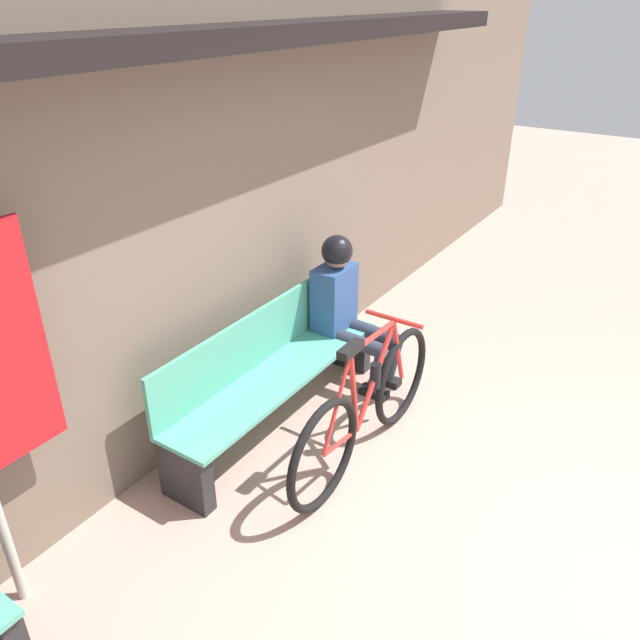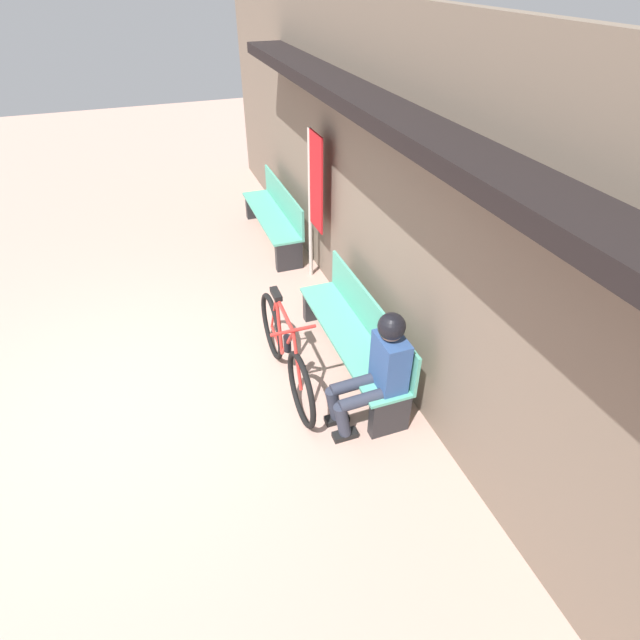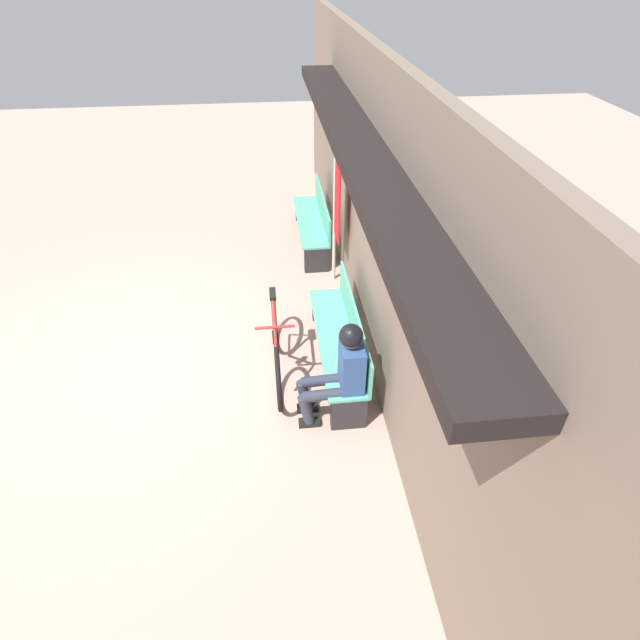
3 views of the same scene
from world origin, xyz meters
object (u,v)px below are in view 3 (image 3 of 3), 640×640
object	(u,v)px
park_bench_near	(341,339)
bicycle	(276,345)
park_bench_far	(314,221)
banner_pole	(337,206)
person_seated	(341,368)

from	to	relation	value
park_bench_near	bicycle	bearing A→B (deg)	-88.49
park_bench_far	banner_pole	world-z (taller)	banner_pole
park_bench_far	banner_pole	size ratio (longest dim) A/B	0.98
park_bench_near	park_bench_far	size ratio (longest dim) A/B	1.04
park_bench_far	park_bench_near	bearing A→B (deg)	0.02
bicycle	person_seated	xyz separation A→B (m)	(0.74, 0.61, 0.28)
banner_pole	bicycle	bearing A→B (deg)	-27.40
park_bench_near	bicycle	world-z (taller)	bicycle
park_bench_far	bicycle	bearing A→B (deg)	-13.69
park_bench_far	banner_pole	xyz separation A→B (m)	(1.27, 0.17, 0.81)
bicycle	park_bench_far	xyz separation A→B (m)	(-3.01, 0.73, 0.01)
bicycle	park_bench_far	size ratio (longest dim) A/B	0.91
park_bench_near	park_bench_far	world-z (taller)	same
person_seated	banner_pole	bearing A→B (deg)	173.29
person_seated	banner_pole	xyz separation A→B (m)	(-2.48, 0.29, 0.54)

